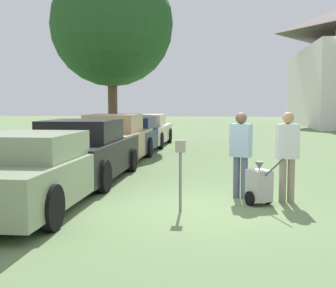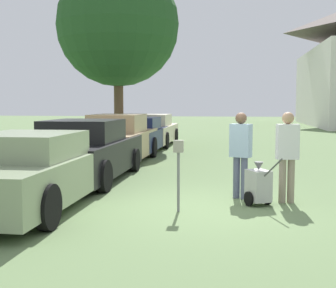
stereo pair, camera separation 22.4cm
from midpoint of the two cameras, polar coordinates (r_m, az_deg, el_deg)
name	(u,v)px [view 1 (the left image)]	position (r m, az deg, el deg)	size (l,w,h in m)	color
ground_plane	(203,208)	(8.87, 3.53, -7.81)	(120.00, 120.00, 0.00)	#607A4C
parked_car_sage	(33,172)	(9.16, -16.83, -3.30)	(2.08, 5.00, 1.42)	gray
parked_car_black	(84,152)	(12.16, -10.76, -1.00)	(2.09, 5.00, 1.54)	black
parked_car_tan	(115,140)	(15.56, -6.86, 0.44)	(1.93, 4.95, 1.60)	tan
parked_car_navy	(133,136)	(18.65, -4.58, 1.00)	(1.94, 4.98, 1.41)	#19234C
parked_car_cream	(146,131)	(21.73, -2.97, 1.61)	(2.00, 5.14, 1.45)	beige
parking_meter	(180,162)	(8.42, 0.75, -2.19)	(0.18, 0.09, 1.30)	slate
person_worker	(241,149)	(9.72, 8.21, -0.65)	(0.47, 0.38, 1.78)	#515670
person_supervisor	(287,151)	(9.48, 13.71, -0.81)	(0.45, 0.29, 1.79)	gray
equipment_cart	(259,185)	(9.21, 10.37, -4.95)	(0.66, 0.96, 1.00)	#B2B2AD
shade_tree	(112,25)	(22.44, -7.15, 14.19)	(5.68, 5.68, 8.41)	brown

